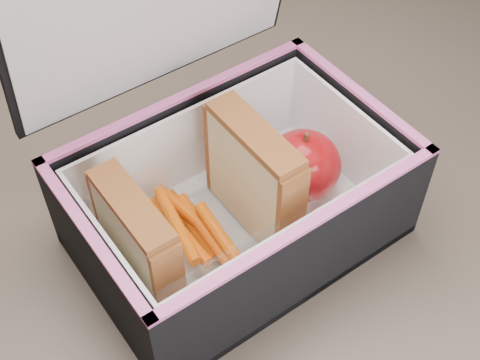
{
  "coord_description": "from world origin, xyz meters",
  "views": [
    {
      "loc": [
        -0.28,
        -0.27,
        1.27
      ],
      "look_at": [
        -0.05,
        0.05,
        0.81
      ],
      "focal_mm": 50.0,
      "sensor_mm": 36.0,
      "label": 1
    }
  ],
  "objects": [
    {
      "name": "lunch_bag",
      "position": [
        -0.06,
        0.04,
        0.81
      ],
      "size": [
        0.28,
        0.23,
        0.29
      ],
      "color": "black",
      "rests_on": "kitchen_table"
    },
    {
      "name": "sandwich_left",
      "position": [
        -0.16,
        0.04,
        0.82
      ],
      "size": [
        0.03,
        0.1,
        0.11
      ],
      "color": "beige",
      "rests_on": "plastic_tub"
    },
    {
      "name": "sandwich_right",
      "position": [
        -0.04,
        0.04,
        0.82
      ],
      "size": [
        0.03,
        0.1,
        0.12
      ],
      "color": "beige",
      "rests_on": "plastic_tub"
    },
    {
      "name": "kitchen_table",
      "position": [
        0.0,
        0.0,
        0.66
      ],
      "size": [
        1.2,
        0.8,
        0.75
      ],
      "color": "brown",
      "rests_on": "ground"
    },
    {
      "name": "plastic_tub",
      "position": [
        -0.1,
        0.04,
        0.8
      ],
      "size": [
        0.16,
        0.12,
        0.07
      ],
      "primitive_type": null,
      "color": "white",
      "rests_on": "lunch_bag"
    },
    {
      "name": "carrot_sticks",
      "position": [
        -0.09,
        0.05,
        0.78
      ],
      "size": [
        0.05,
        0.14,
        0.03
      ],
      "color": "#DB5700",
      "rests_on": "plastic_tub"
    },
    {
      "name": "red_apple",
      "position": [
        0.02,
        0.04,
        0.8
      ],
      "size": [
        0.08,
        0.08,
        0.08
      ],
      "rotation": [
        0.0,
        0.0,
        -0.07
      ],
      "color": "#8E0008",
      "rests_on": "paper_napkin"
    },
    {
      "name": "paper_napkin",
      "position": [
        0.02,
        0.04,
        0.77
      ],
      "size": [
        0.08,
        0.09,
        0.01
      ],
      "primitive_type": "cube",
      "rotation": [
        0.0,
        0.0,
        0.14
      ],
      "color": "white",
      "rests_on": "lunch_bag"
    }
  ]
}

